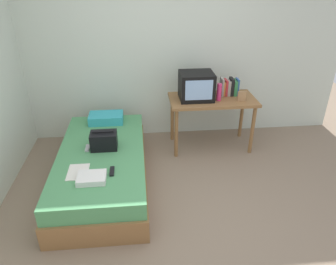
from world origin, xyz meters
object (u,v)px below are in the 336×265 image
at_px(book_row, 229,87).
at_px(handbag, 104,141).
at_px(tv, 196,86).
at_px(remote_silver, 87,148).
at_px(picture_frame, 242,96).
at_px(bed, 103,168).
at_px(desk, 212,105).
at_px(remote_dark, 112,171).
at_px(pillow, 106,118).
at_px(magazine, 78,172).
at_px(folded_towel, 92,178).
at_px(water_bottle, 219,92).

bearing_deg(book_row, handbag, -154.30).
distance_m(tv, remote_silver, 1.61).
bearing_deg(handbag, picture_frame, 17.40).
relative_size(bed, handbag, 6.67).
distance_m(desk, remote_silver, 1.76).
bearing_deg(bed, book_row, 27.01).
bearing_deg(tv, picture_frame, -13.51).
bearing_deg(remote_silver, bed, -22.89).
bearing_deg(bed, tv, 31.95).
bearing_deg(remote_silver, remote_dark, -58.20).
bearing_deg(tv, pillow, 179.58).
xyz_separation_m(desk, magazine, (-1.65, -1.15, -0.20)).
bearing_deg(bed, remote_silver, 157.11).
distance_m(picture_frame, folded_towel, 2.21).
height_order(tv, water_bottle, tv).
bearing_deg(desk, bed, -152.51).
xyz_separation_m(tv, water_bottle, (0.29, -0.08, -0.07)).
bearing_deg(folded_towel, desk, 41.32).
height_order(book_row, remote_silver, book_row).
bearing_deg(water_bottle, pillow, 176.50).
xyz_separation_m(bed, water_bottle, (1.51, 0.68, 0.63)).
distance_m(desk, book_row, 0.34).
xyz_separation_m(book_row, pillow, (-1.70, -0.10, -0.35)).
distance_m(bed, book_row, 2.01).
height_order(bed, water_bottle, water_bottle).
height_order(water_bottle, remote_dark, water_bottle).
bearing_deg(magazine, bed, 63.66).
bearing_deg(picture_frame, book_row, 112.87).
relative_size(remote_dark, remote_silver, 1.08).
relative_size(desk, tv, 2.64).
relative_size(tv, water_bottle, 1.92).
bearing_deg(tv, book_row, 12.46).
height_order(desk, tv, tv).
bearing_deg(picture_frame, magazine, -153.03).
height_order(tv, pillow, tv).
height_order(book_row, remote_dark, book_row).
bearing_deg(remote_silver, tv, 26.70).
distance_m(tv, folded_towel, 1.88).
bearing_deg(handbag, book_row, 25.70).
distance_m(book_row, handbag, 1.87).
distance_m(desk, magazine, 2.02).
relative_size(tv, pillow, 0.98).
distance_m(water_bottle, pillow, 1.55).
relative_size(bed, magazine, 6.90).
height_order(tv, remote_dark, tv).
height_order(desk, picture_frame, picture_frame).
height_order(bed, book_row, book_row).
xyz_separation_m(desk, handbag, (-1.41, -0.69, -0.10)).
relative_size(desk, pillow, 2.58).
bearing_deg(desk, picture_frame, -20.71).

